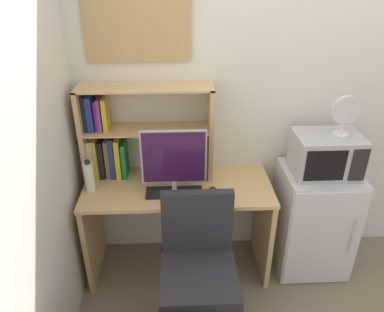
# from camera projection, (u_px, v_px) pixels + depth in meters

# --- Properties ---
(wall_back) EXTENTS (6.40, 0.04, 2.60)m
(wall_back) POSITION_uv_depth(u_px,v_px,m) (352.00, 98.00, 2.68)
(wall_back) COLOR silver
(wall_back) RESTS_ON ground_plane
(desk) EXTENTS (1.34, 0.56, 0.77)m
(desk) POSITION_uv_depth(u_px,v_px,m) (178.00, 212.00, 2.73)
(desk) COLOR tan
(desk) RESTS_ON ground_plane
(hutch_bookshelf) EXTENTS (0.92, 0.24, 0.68)m
(hutch_bookshelf) POSITION_uv_depth(u_px,v_px,m) (125.00, 134.00, 2.60)
(hutch_bookshelf) COLOR tan
(hutch_bookshelf) RESTS_ON desk
(monitor) EXTENTS (0.43, 0.17, 0.47)m
(monitor) POSITION_uv_depth(u_px,v_px,m) (174.00, 160.00, 2.42)
(monitor) COLOR #B7B7BC
(monitor) RESTS_ON desk
(keyboard) EXTENTS (0.39, 0.13, 0.02)m
(keyboard) POSITION_uv_depth(u_px,v_px,m) (174.00, 192.00, 2.52)
(keyboard) COLOR black
(keyboard) RESTS_ON desk
(computer_mouse) EXTENTS (0.06, 0.09, 0.04)m
(computer_mouse) POSITION_uv_depth(u_px,v_px,m) (213.00, 190.00, 2.53)
(computer_mouse) COLOR black
(computer_mouse) RESTS_ON desk
(water_bottle) EXTENTS (0.07, 0.07, 0.23)m
(water_bottle) POSITION_uv_depth(u_px,v_px,m) (89.00, 177.00, 2.51)
(water_bottle) COLOR silver
(water_bottle) RESTS_ON desk
(mini_fridge) EXTENTS (0.54, 0.49, 0.85)m
(mini_fridge) POSITION_uv_depth(u_px,v_px,m) (313.00, 220.00, 2.83)
(mini_fridge) COLOR silver
(mini_fridge) RESTS_ON ground_plane
(microwave) EXTENTS (0.45, 0.33, 0.29)m
(microwave) POSITION_uv_depth(u_px,v_px,m) (326.00, 154.00, 2.56)
(microwave) COLOR #ADADB2
(microwave) RESTS_ON mini_fridge
(desk_fan) EXTENTS (0.19, 0.11, 0.28)m
(desk_fan) POSITION_uv_depth(u_px,v_px,m) (345.00, 113.00, 2.41)
(desk_fan) COLOR silver
(desk_fan) RESTS_ON microwave
(desk_chair) EXTENTS (0.54, 0.54, 0.96)m
(desk_chair) POSITION_uv_depth(u_px,v_px,m) (198.00, 276.00, 2.34)
(desk_chair) COLOR black
(desk_chair) RESTS_ON ground_plane
(wall_corkboard) EXTENTS (0.69, 0.02, 0.51)m
(wall_corkboard) POSITION_uv_depth(u_px,v_px,m) (137.00, 21.00, 2.34)
(wall_corkboard) COLOR tan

